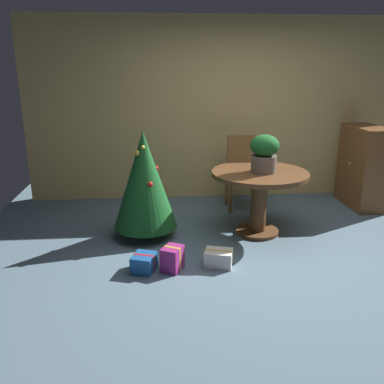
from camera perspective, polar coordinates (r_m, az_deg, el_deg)
ground_plane at (r=4.42m, az=10.50°, el=-8.90°), size 6.60×6.60×0.00m
back_wall_panel at (r=6.16m, az=5.78°, el=11.29°), size 6.00×0.10×2.60m
round_dining_table at (r=4.82m, az=9.34°, el=0.66°), size 1.11×1.11×0.76m
flower_vase at (r=4.70m, az=10.05°, el=5.49°), size 0.33×0.33×0.43m
wooden_chair_far at (r=5.72m, az=7.05°, el=3.37°), size 0.45×0.38×1.01m
holiday_tree at (r=4.67m, az=-6.65°, el=1.65°), size 0.73×0.73×1.24m
gift_box_blue at (r=4.07m, az=-6.70°, el=-9.76°), size 0.27×0.29×0.17m
gift_box_cream at (r=4.15m, az=3.72°, el=-9.16°), size 0.32×0.27×0.16m
gift_box_purple at (r=4.05m, az=-2.73°, el=-9.23°), size 0.25×0.26×0.24m
wooden_cabinet at (r=6.24m, az=22.79°, el=3.25°), size 0.43×0.84×1.13m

